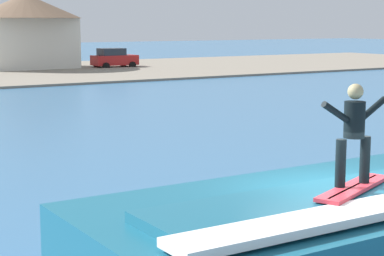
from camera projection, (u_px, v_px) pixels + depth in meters
name	position (u px, v px, depth m)	size (l,w,h in m)	color
wave_crest	(345.00, 232.00, 11.02)	(8.87, 3.85, 1.60)	#1A5F79
surfboard	(354.00, 188.00, 10.36)	(2.03, 1.13, 0.06)	#D8333F
surfer	(354.00, 129.00, 10.30)	(1.33, 0.32, 1.56)	black
car_far_shore	(114.00, 58.00, 62.12)	(4.10, 2.17, 1.86)	red
house_gabled_white	(26.00, 25.00, 59.72)	(9.75, 9.75, 6.69)	silver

